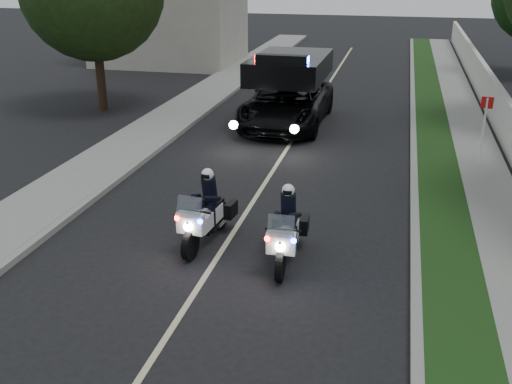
% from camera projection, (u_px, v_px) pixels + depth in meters
% --- Properties ---
extents(ground, '(120.00, 120.00, 0.00)m').
position_uv_depth(ground, '(169.00, 332.00, 10.15)').
color(ground, black).
rests_on(ground, ground).
extents(curb_right, '(0.20, 60.00, 0.15)m').
position_uv_depth(curb_right, '(414.00, 163.00, 18.27)').
color(curb_right, gray).
rests_on(curb_right, ground).
extents(grass_verge, '(1.20, 60.00, 0.16)m').
position_uv_depth(grass_verge, '(437.00, 164.00, 18.11)').
color(grass_verge, '#193814').
rests_on(grass_verge, ground).
extents(sidewalk_right, '(1.40, 60.00, 0.16)m').
position_uv_depth(sidewalk_right, '(482.00, 168.00, 17.83)').
color(sidewalk_right, gray).
rests_on(sidewalk_right, ground).
extents(curb_left, '(0.20, 60.00, 0.15)m').
position_uv_depth(curb_left, '(164.00, 144.00, 20.06)').
color(curb_left, gray).
rests_on(curb_left, ground).
extents(sidewalk_left, '(2.00, 60.00, 0.16)m').
position_uv_depth(sidewalk_left, '(133.00, 142.00, 20.29)').
color(sidewalk_left, gray).
rests_on(sidewalk_left, ground).
extents(building_far, '(8.00, 6.00, 7.00)m').
position_uv_depth(building_far, '(168.00, 2.00, 34.54)').
color(building_far, '#A8A396').
rests_on(building_far, ground).
extents(lane_marking, '(0.12, 50.00, 0.01)m').
position_uv_depth(lane_marking, '(283.00, 155.00, 19.19)').
color(lane_marking, '#BFB78C').
rests_on(lane_marking, ground).
extents(police_moto_left, '(0.90, 2.08, 1.71)m').
position_uv_depth(police_moto_left, '(207.00, 242.00, 13.36)').
color(police_moto_left, silver).
rests_on(police_moto_left, ground).
extents(police_moto_right, '(0.79, 2.01, 1.68)m').
position_uv_depth(police_moto_right, '(286.00, 261.00, 12.55)').
color(police_moto_right, silver).
rests_on(police_moto_right, ground).
extents(police_suv, '(2.91, 6.18, 2.99)m').
position_uv_depth(police_suv, '(287.00, 124.00, 22.73)').
color(police_suv, black).
rests_on(police_suv, ground).
extents(bicycle, '(0.71, 1.68, 0.86)m').
position_uv_depth(bicycle, '(261.00, 108.00, 25.25)').
color(bicycle, black).
rests_on(bicycle, ground).
extents(cyclist, '(0.57, 0.40, 1.55)m').
position_uv_depth(cyclist, '(261.00, 108.00, 25.25)').
color(cyclist, black).
rests_on(cyclist, ground).
extents(sign_post, '(0.40, 0.40, 2.25)m').
position_uv_depth(sign_post, '(478.00, 168.00, 18.08)').
color(sign_post, '#A9110C').
rests_on(sign_post, ground).
extents(tree_left_near, '(7.30, 7.30, 9.38)m').
position_uv_depth(tree_left_near, '(104.00, 110.00, 24.90)').
color(tree_left_near, '#1E3812').
rests_on(tree_left_near, ground).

